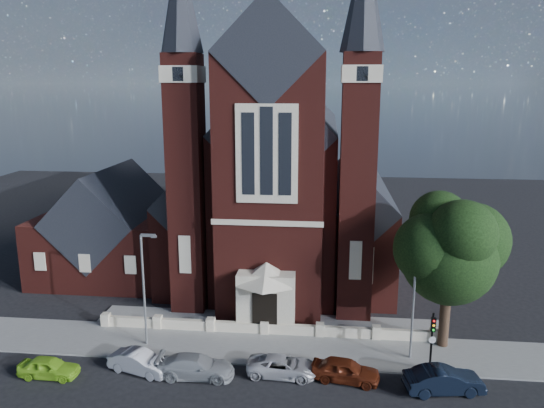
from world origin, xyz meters
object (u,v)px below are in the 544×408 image
Objects in this scene: car_dark_red at (345,370)px; car_navy at (444,380)px; street_tree at (452,252)px; traffic_signal at (432,335)px; car_lime_van at (49,367)px; street_lamp_right at (415,294)px; church at (284,183)px; parish_hall at (113,232)px; street_lamp_left at (145,283)px; car_silver_a at (140,362)px; car_silver_b at (196,367)px; car_white_suv at (283,366)px.

car_dark_red is 0.90× the size of car_navy.
street_tree is 5.70m from traffic_signal.
street_lamp_right is at bearing -78.04° from car_lime_van.
church is 2.86× the size of parish_hall.
church is 8.34× the size of car_dark_red.
parish_hall is 2.63× the size of car_navy.
street_lamp_left is 5.27m from car_silver_a.
street_tree reaches higher than car_dark_red.
street_lamp_right reaches higher than traffic_signal.
car_silver_a is (-17.31, -3.46, -3.92)m from street_lamp_right.
traffic_signal is 0.83× the size of car_silver_b.
car_silver_b is (4.33, -3.64, -3.90)m from street_lamp_left.
street_lamp_left is (8.09, -14.00, 0.59)m from parish_hall.
street_tree is 2.67× the size of traffic_signal.
traffic_signal is 0.90× the size of car_white_suv.
car_silver_b is (-16.18, -5.35, -6.26)m from street_tree.
church is 24.70m from car_silver_a.
church is 23.17m from car_white_suv.
car_silver_a is 0.99× the size of car_dark_red.
car_dark_red is at bearing -84.83° from car_lime_van.
car_dark_red reaches higher than car_silver_a.
car_lime_van is at bearing -166.00° from street_tree.
car_dark_red is at bearing -71.95° from car_silver_a.
traffic_signal is at bearing -82.19° from car_lime_van.
car_navy is (19.29, -3.74, -3.84)m from street_lamp_left.
church is at bearing 7.15° from car_white_suv.
car_silver_b is at bearing -76.36° from car_silver_a.
street_lamp_left is at bearing 175.24° from traffic_signal.
street_lamp_right is 18.08m from car_silver_a.
church is 20.84m from street_lamp_left.
traffic_signal reaches higher than car_silver_b.
car_dark_red is (-5.35, -1.54, -1.87)m from traffic_signal.
car_silver_a is at bearing -168.70° from street_lamp_right.
car_silver_b is 1.04× the size of car_navy.
street_lamp_left is 1.75× the size of car_navy.
car_navy is at bearing -74.36° from car_silver_a.
street_tree is at bearing 64.05° from traffic_signal.
parish_hall is at bearing -162.84° from church.
street_tree reaches higher than traffic_signal.
street_lamp_right is 1.68× the size of car_silver_b.
car_white_suv is at bearing -16.64° from street_lamp_left.
car_navy is at bearing -63.34° from church.
street_tree reaches higher than car_navy.
street_tree is 21.42m from car_silver_a.
street_tree is 2.56× the size of car_dark_red.
car_lime_van is at bearing -79.83° from parish_hall.
car_silver_b is (-3.58, -22.58, -7.49)m from church.
street_tree reaches higher than car_white_suv.
church is 8.46× the size of car_silver_a.
street_lamp_right is at bearing -28.22° from parish_hall.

